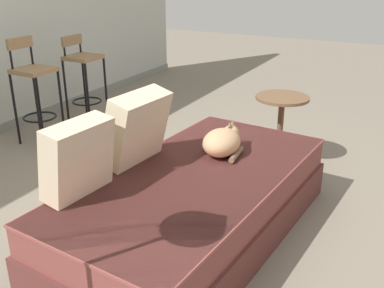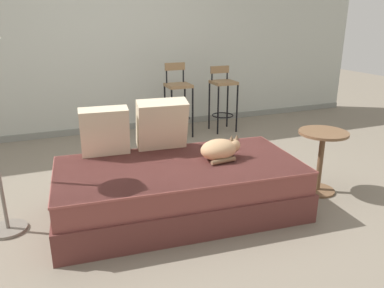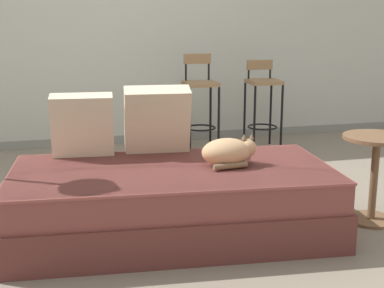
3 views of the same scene
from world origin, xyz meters
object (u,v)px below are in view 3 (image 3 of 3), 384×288
object	(u,v)px
throw_pillow_corner	(82,125)
side_table	(375,166)
cat	(229,152)
couch	(173,201)
bar_stool_near_window	(200,97)
throw_pillow_middle	(157,120)
bar_stool_by_doorway	(263,96)

from	to	relation	value
throw_pillow_corner	side_table	xyz separation A→B (m)	(1.85, -0.55, -0.26)
cat	side_table	world-z (taller)	cat
couch	cat	xyz separation A→B (m)	(0.35, -0.02, 0.30)
throw_pillow_corner	bar_stool_near_window	xyz separation A→B (m)	(1.24, 1.62, -0.08)
throw_pillow_middle	bar_stool_near_window	size ratio (longest dim) A/B	0.47
bar_stool_by_doorway	cat	bearing A→B (deg)	-116.83
throw_pillow_middle	bar_stool_near_window	distance (m)	1.82
couch	throw_pillow_middle	xyz separation A→B (m)	(-0.02, 0.40, 0.44)
cat	bar_stool_by_doorway	distance (m)	2.32
cat	throw_pillow_middle	bearing A→B (deg)	131.69
couch	side_table	xyz separation A→B (m)	(1.34, -0.11, 0.16)
couch	throw_pillow_middle	world-z (taller)	throw_pillow_middle
bar_stool_near_window	side_table	distance (m)	2.26
side_table	bar_stool_by_doorway	bearing A→B (deg)	88.25
throw_pillow_corner	bar_stool_near_window	distance (m)	2.04
cat	bar_stool_near_window	world-z (taller)	bar_stool_near_window
throw_pillow_corner	couch	bearing A→B (deg)	-40.60
couch	throw_pillow_middle	size ratio (longest dim) A/B	4.47
cat	couch	bearing A→B (deg)	176.70
couch	throw_pillow_corner	distance (m)	0.80
bar_stool_by_doorway	side_table	bearing A→B (deg)	-91.75
throw_pillow_corner	throw_pillow_middle	bearing A→B (deg)	-4.79
cat	bar_stool_by_doorway	world-z (taller)	bar_stool_by_doorway
bar_stool_by_doorway	couch	bearing A→B (deg)	-124.36
throw_pillow_middle	bar_stool_by_doorway	bearing A→B (deg)	49.39
bar_stool_near_window	bar_stool_by_doorway	bearing A→B (deg)	-0.07
cat	throw_pillow_corner	bearing A→B (deg)	152.10
side_table	couch	bearing A→B (deg)	175.21
side_table	throw_pillow_middle	bearing A→B (deg)	159.42
couch	bar_stool_by_doorway	bearing A→B (deg)	55.64
throw_pillow_middle	bar_stool_near_window	world-z (taller)	bar_stool_near_window
cat	side_table	distance (m)	1.00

